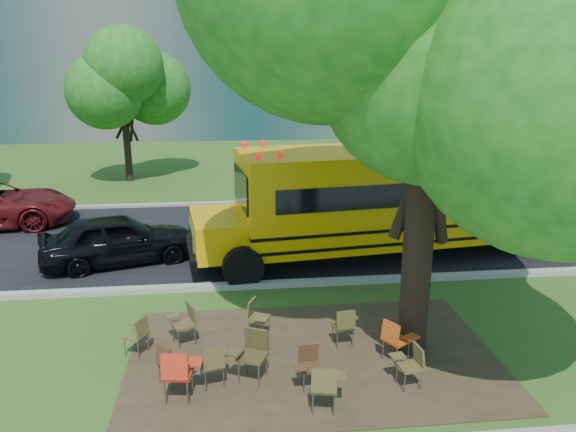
{
  "coord_description": "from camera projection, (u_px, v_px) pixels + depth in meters",
  "views": [
    {
      "loc": [
        -0.53,
        -10.0,
        5.61
      ],
      "look_at": [
        0.96,
        3.43,
        1.72
      ],
      "focal_mm": 35.0,
      "sensor_mm": 36.0,
      "label": 1
    }
  ],
  "objects": [
    {
      "name": "ground",
      "position": [
        259.0,
        348.0,
        11.16
      ],
      "size": [
        160.0,
        160.0,
        0.0
      ],
      "primitive_type": "plane",
      "color": "#2C541A",
      "rests_on": "ground"
    },
    {
      "name": "dirt_patch",
      "position": [
        313.0,
        357.0,
        10.78
      ],
      "size": [
        7.0,
        4.5,
        0.03
      ],
      "primitive_type": "cube",
      "color": "#382819",
      "rests_on": "ground"
    },
    {
      "name": "asphalt_road",
      "position": [
        246.0,
        237.0,
        17.84
      ],
      "size": [
        80.0,
        8.0,
        0.04
      ],
      "primitive_type": "cube",
      "color": "black",
      "rests_on": "ground"
    },
    {
      "name": "kerb_near",
      "position": [
        252.0,
        285.0,
        14.0
      ],
      "size": [
        80.0,
        0.25,
        0.14
      ],
      "primitive_type": "cube",
      "color": "gray",
      "rests_on": "ground"
    },
    {
      "name": "kerb_far",
      "position": [
        242.0,
        203.0,
        21.74
      ],
      "size": [
        80.0,
        0.25,
        0.14
      ],
      "primitive_type": "cube",
      "color": "gray",
      "rests_on": "ground"
    },
    {
      "name": "bg_tree_2",
      "position": [
        123.0,
        87.0,
        24.74
      ],
      "size": [
        4.8,
        4.8,
        6.62
      ],
      "color": "black",
      "rests_on": "ground"
    },
    {
      "name": "bg_tree_3",
      "position": [
        424.0,
        69.0,
        23.98
      ],
      "size": [
        5.6,
        5.6,
        7.84
      ],
      "color": "black",
      "rests_on": "ground"
    },
    {
      "name": "main_tree",
      "position": [
        430.0,
        73.0,
        9.6
      ],
      "size": [
        7.2,
        7.2,
        8.92
      ],
      "color": "black",
      "rests_on": "ground"
    },
    {
      "name": "school_bus",
      "position": [
        435.0,
        193.0,
        16.07
      ],
      "size": [
        12.98,
        4.28,
        3.12
      ],
      "rotation": [
        0.0,
        0.0,
        0.12
      ],
      "color": "#DC9D06",
      "rests_on": "ground"
    },
    {
      "name": "chair_0",
      "position": [
        179.0,
        370.0,
        9.26
      ],
      "size": [
        0.69,
        0.57,
        0.96
      ],
      "rotation": [
        0.0,
        0.0,
        -0.15
      ],
      "color": "red",
      "rests_on": "ground"
    },
    {
      "name": "chair_1",
      "position": [
        170.0,
        360.0,
        9.76
      ],
      "size": [
        0.68,
        0.54,
        0.79
      ],
      "rotation": [
        0.0,
        0.0,
        -0.8
      ],
      "color": "#482B19",
      "rests_on": "ground"
    },
    {
      "name": "chair_2",
      "position": [
        214.0,
        362.0,
        9.69
      ],
      "size": [
        0.56,
        0.6,
        0.82
      ],
      "rotation": [
        0.0,
        0.0,
        0.28
      ],
      "color": "#493F1F",
      "rests_on": "ground"
    },
    {
      "name": "chair_3",
      "position": [
        252.0,
        350.0,
        9.9
      ],
      "size": [
        0.79,
        0.62,
        0.96
      ],
      "rotation": [
        0.0,
        0.0,
        2.7
      ],
      "color": "#41371C",
      "rests_on": "ground"
    },
    {
      "name": "chair_4",
      "position": [
        326.0,
        384.0,
        8.98
      ],
      "size": [
        0.64,
        0.51,
        0.87
      ],
      "rotation": [
        0.0,
        0.0,
        -0.2
      ],
      "color": "#4A4220",
      "rests_on": "ground"
    },
    {
      "name": "chair_5",
      "position": [
        309.0,
        362.0,
        9.71
      ],
      "size": [
        0.52,
        0.5,
        0.78
      ],
      "rotation": [
        0.0,
        0.0,
        3.23
      ],
      "color": "#4A2C1A",
      "rests_on": "ground"
    },
    {
      "name": "chair_6",
      "position": [
        412.0,
        361.0,
        9.72
      ],
      "size": [
        0.54,
        0.53,
        0.8
      ],
      "rotation": [
        0.0,
        0.0,
        1.73
      ],
      "color": "brown",
      "rests_on": "ground"
    },
    {
      "name": "chair_7",
      "position": [
        396.0,
        337.0,
        10.47
      ],
      "size": [
        0.71,
        0.57,
        0.86
      ],
      "rotation": [
        0.0,
        0.0,
        -1.01
      ],
      "color": "#BF4614",
      "rests_on": "ground"
    },
    {
      "name": "chair_8",
      "position": [
        138.0,
        332.0,
        10.77
      ],
      "size": [
        0.52,
        0.66,
        0.79
      ],
      "rotation": [
        0.0,
        0.0,
        1.06
      ],
      "color": "brown",
      "rests_on": "ground"
    },
    {
      "name": "chair_9",
      "position": [
        185.0,
        319.0,
        11.17
      ],
      "size": [
        0.68,
        0.59,
        0.86
      ],
      "rotation": [
        0.0,
        0.0,
        1.97
      ],
      "color": "#504322",
      "rests_on": "ground"
    },
    {
      "name": "chair_10",
      "position": [
        256.0,
        315.0,
        11.44
      ],
      "size": [
        0.52,
        0.67,
        0.82
      ],
      "rotation": [
        0.0,
        0.0,
        -1.99
      ],
      "color": "brown",
      "rests_on": "ground"
    },
    {
      "name": "chair_11",
      "position": [
        345.0,
        323.0,
        11.08
      ],
      "size": [
        0.55,
        0.54,
        0.82
      ],
      "rotation": [
        0.0,
        0.0,
        0.12
      ],
      "color": "#413E1C",
      "rests_on": "ground"
    },
    {
      "name": "black_car",
      "position": [
        118.0,
        239.0,
        15.48
      ],
      "size": [
        4.45,
        2.81,
        1.41
      ],
      "primitive_type": "imported",
      "rotation": [
        0.0,
        0.0,
        1.87
      ],
      "color": "black",
      "rests_on": "ground"
    }
  ]
}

